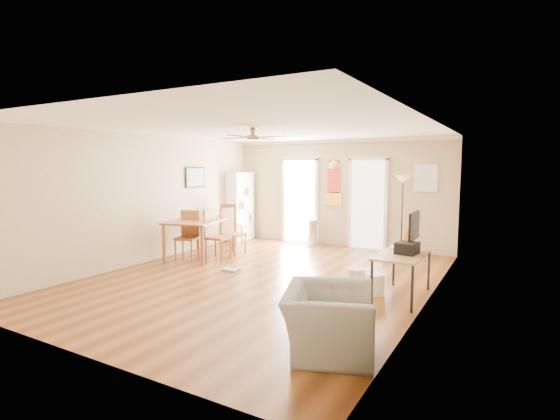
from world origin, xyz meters
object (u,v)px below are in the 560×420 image
Objects in this scene: printer at (407,248)px; bookshelf at (240,206)px; dining_table at (200,238)px; dining_chair_right_b at (218,235)px; armchair at (329,320)px; torchiere_lamp at (402,215)px; dining_chair_far at (232,224)px; dining_chair_near at (187,235)px; trash_can at (314,232)px; wastebasket_a at (357,278)px; computer_desk at (402,275)px; wastebasket_b at (375,284)px; dining_chair_right_a at (234,232)px.

bookshelf is at bearing 157.33° from printer.
dining_chair_right_b is (0.55, -0.06, 0.12)m from dining_table.
torchiere_lamp is at bearing -14.13° from armchair.
bookshelf is 0.82m from dining_chair_far.
trash_can is at bearing 41.00° from dining_chair_near.
dining_chair_far is (-0.17, 1.42, 0.11)m from dining_table.
wastebasket_a is (2.15, -2.99, -0.16)m from trash_can.
dining_chair_near is 1.79m from dining_chair_far.
dining_table is 1.28× the size of computer_desk.
dining_chair_far is at bearing 96.92° from dining_table.
trash_can is at bearing -179.80° from torchiere_lamp.
armchair reaches higher than wastebasket_b.
bookshelf reaches higher than wastebasket_a.
armchair is (0.51, -2.36, 0.18)m from wastebasket_a.
computer_desk is 3.93× the size of wastebasket_b.
dining_chair_far reaches higher than computer_desk.
wastebasket_b is (4.15, -0.80, -0.25)m from dining_table.
bookshelf is 2.20m from dining_table.
dining_table is 4.48m from torchiere_lamp.
dining_chair_near is at bearing -144.22° from torchiere_lamp.
dining_chair_far is 4.87m from wastebasket_b.
torchiere_lamp reaches higher than dining_chair_right_b.
wastebasket_b is at bearing -15.82° from armchair.
dining_chair_near is 0.97× the size of armchair.
bookshelf is at bearing 100.80° from dining_table.
dining_chair_right_a reaches higher than wastebasket_a.
bookshelf is at bearing -172.71° from trash_can.
trash_can is 0.37× the size of torchiere_lamp.
dining_chair_right_b is at bearing 168.36° from wastebasket_b.
dining_chair_near is 0.80× the size of computer_desk.
dining_table is 5.05× the size of wastebasket_b.
dining_table is at bearing 177.73° from printer.
dining_chair_right_a reaches higher than wastebasket_b.
dining_chair_far is (-0.72, 1.48, -0.01)m from dining_chair_right_b.
trash_can is 5.97m from armchair.
dining_chair_near is 4.59m from computer_desk.
printer is at bearing -46.58° from trash_can.
dining_table is 0.74m from dining_chair_right_a.
bookshelf is 1.75× the size of dining_chair_right_a.
printer is at bearing -27.50° from armchair.
armchair is at bearing -86.04° from wastebasket_b.
dining_chair_right_b is 3.23× the size of wastebasket_a.
printer reaches higher than computer_desk.
wastebasket_a is (3.82, -0.25, -0.34)m from dining_chair_near.
dining_chair_right_a is at bearing -5.18° from dining_chair_right_b.
bookshelf is 1.02× the size of torchiere_lamp.
trash_can is 4.33m from printer.
dining_chair_right_a is at bearing 38.17° from dining_chair_near.
dining_chair_far reaches higher than printer.
wastebasket_a is (-0.81, 0.15, -0.60)m from printer.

